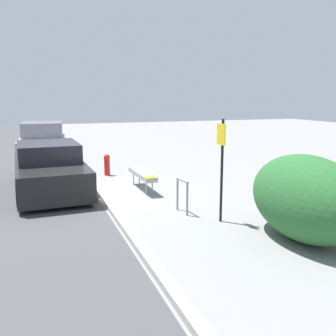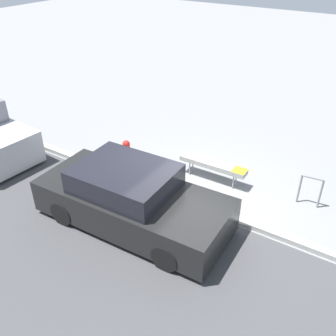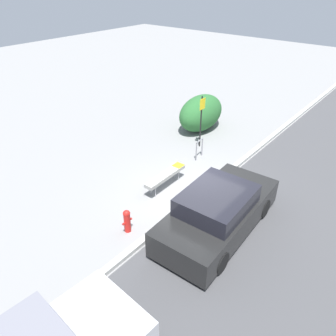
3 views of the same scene
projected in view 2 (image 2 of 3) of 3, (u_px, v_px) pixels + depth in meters
name	position (u px, v px, depth m)	size (l,w,h in m)	color
ground_plane	(189.00, 203.00, 9.46)	(60.00, 60.00, 0.00)	gray
curb	(189.00, 201.00, 9.42)	(60.00, 0.20, 0.13)	#A8A8A3
bench	(213.00, 165.00, 10.13)	(1.90, 0.38, 0.56)	#99999E
bike_rack	(311.00, 188.00, 9.15)	(0.55, 0.11, 0.83)	gray
fire_hydrant	(127.00, 152.00, 10.89)	(0.36, 0.22, 0.77)	red
parked_car_near	(131.00, 199.00, 8.51)	(4.55, 2.05, 1.44)	black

